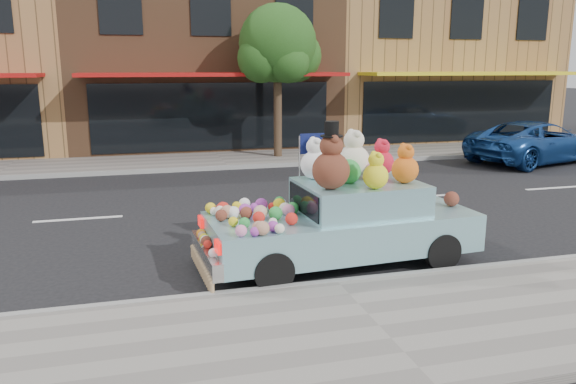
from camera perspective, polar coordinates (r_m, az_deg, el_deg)
name	(u,v)px	position (r m, az deg, el deg)	size (l,w,h in m)	color
ground	(262,207)	(12.93, -2.62, -1.56)	(120.00, 120.00, 0.00)	black
near_sidewalk	(379,330)	(7.07, 9.23, -13.67)	(60.00, 3.00, 0.12)	gray
far_sidewalk	(221,160)	(19.19, -6.84, 3.24)	(60.00, 3.00, 0.12)	gray
near_kerb	(337,284)	(8.33, 4.96, -9.31)	(60.00, 0.12, 0.13)	gray
far_kerb	(228,167)	(17.73, -6.13, 2.49)	(60.00, 0.12, 0.13)	gray
storefront_mid	(199,55)	(24.37, -9.00, 13.62)	(10.00, 9.80, 7.30)	brown
storefront_right	(416,56)	(27.34, 12.92, 13.35)	(10.00, 9.80, 7.30)	olive
street_tree	(278,50)	(19.38, -1.03, 14.20)	(3.00, 2.70, 5.22)	#38281C
car_blue	(536,142)	(20.59, 23.91, 4.68)	(2.31, 5.02, 1.39)	navy
art_car	(343,216)	(9.14, 5.56, -2.42)	(4.58, 2.01, 2.38)	black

